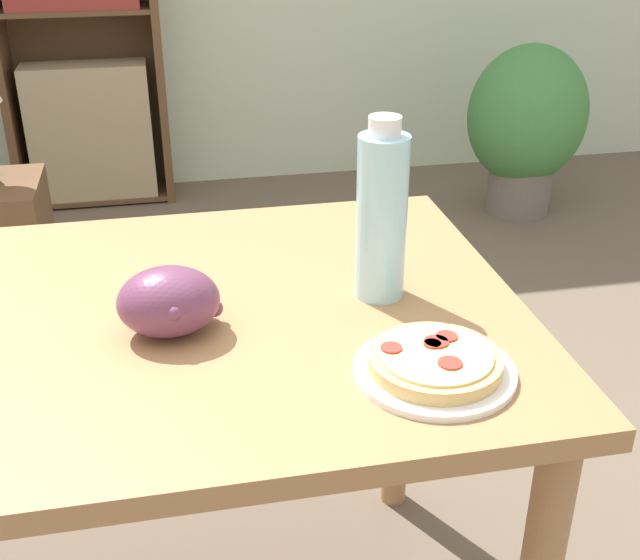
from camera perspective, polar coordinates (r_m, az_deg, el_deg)
dining_table at (r=1.32m, az=-11.00°, el=-6.68°), size 1.14×0.81×0.77m
pizza_on_plate at (r=1.10m, az=8.16°, el=-5.96°), size 0.22×0.22×0.04m
grape_bunch at (r=1.19m, az=-10.68°, el=-1.51°), size 0.15×0.12×0.10m
drink_bottle at (r=1.24m, az=4.40°, el=4.64°), size 0.08×0.08×0.29m
bookshelf at (r=3.75m, az=-16.86°, el=16.79°), size 0.70×0.28×1.71m
potted_plant_floor at (r=3.65m, az=14.48°, el=10.73°), size 0.52×0.45×0.74m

